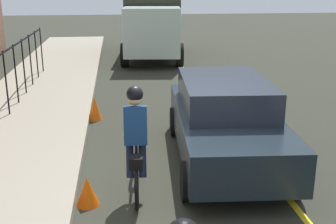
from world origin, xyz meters
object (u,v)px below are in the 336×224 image
at_px(parked_sedan_rear, 225,119).
at_px(traffic_cone_near, 87,191).
at_px(cyclist_lead, 136,142).
at_px(traffic_cone_far, 95,108).
at_px(box_truck_background, 153,23).

height_order(parked_sedan_rear, traffic_cone_near, parked_sedan_rear).
xyz_separation_m(cyclist_lead, traffic_cone_far, (4.08, 0.84, -0.60)).
distance_m(box_truck_background, traffic_cone_near, 13.92).
distance_m(cyclist_lead, traffic_cone_far, 4.21).
relative_size(parked_sedan_rear, traffic_cone_near, 9.61).
height_order(parked_sedan_rear, traffic_cone_far, parked_sedan_rear).
xyz_separation_m(cyclist_lead, box_truck_background, (13.43, -1.45, 0.64)).
relative_size(parked_sedan_rear, box_truck_background, 0.65).
height_order(cyclist_lead, traffic_cone_far, cyclist_lead).
xyz_separation_m(traffic_cone_near, traffic_cone_far, (4.33, 0.06, 0.07)).
bearing_deg(parked_sedan_rear, traffic_cone_near, -55.68).
distance_m(cyclist_lead, parked_sedan_rear, 2.15).
bearing_deg(parked_sedan_rear, box_truck_background, -174.61).
bearing_deg(traffic_cone_near, cyclist_lead, -72.25).
relative_size(parked_sedan_rear, traffic_cone_far, 7.33).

